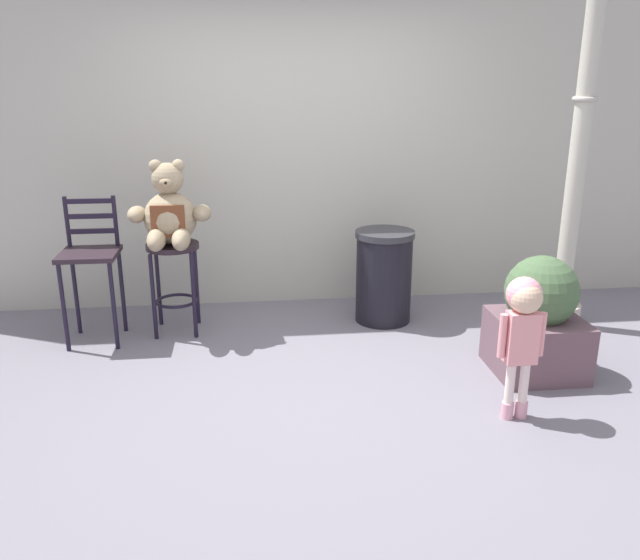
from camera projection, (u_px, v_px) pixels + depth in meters
ground_plane at (311, 390)px, 4.13m from camera, size 24.00×24.00×0.00m
building_wall at (288, 110)px, 5.43m from camera, size 6.96×0.30×3.30m
bar_stool_with_teddy at (174, 269)px, 4.94m from camera, size 0.40×0.40×0.71m
teddy_bear at (170, 215)px, 4.78m from camera, size 0.61×0.55×0.63m
child_walking at (523, 318)px, 3.62m from camera, size 0.27×0.22×0.86m
trash_bin at (384, 276)px, 5.21m from camera, size 0.48×0.48×0.75m
lamppost at (576, 173)px, 4.85m from camera, size 0.32×0.32×3.06m
bar_chair_empty at (91, 260)px, 4.75m from camera, size 0.41×0.41×1.08m
planter_with_shrub at (538, 320)px, 4.29m from camera, size 0.57×0.57×0.81m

